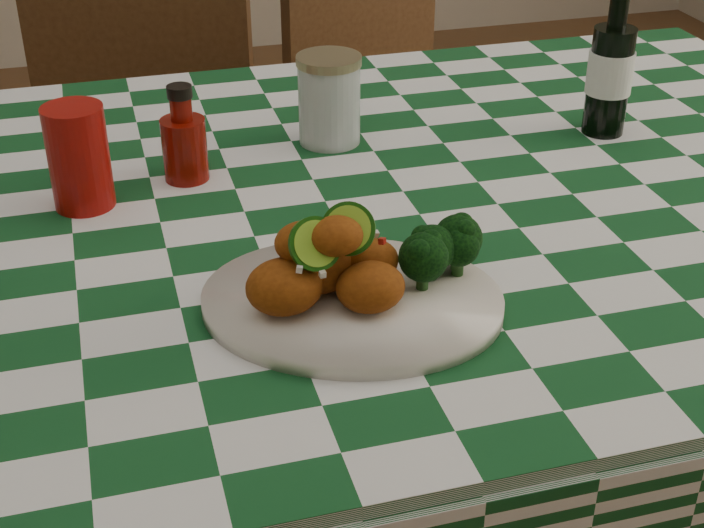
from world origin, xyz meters
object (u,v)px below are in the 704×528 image
object	(u,v)px
dining_table	(329,442)
wooden_chair_right	(405,179)
plate	(352,302)
red_tumbler	(79,157)
beer_bottle	(612,57)
mason_jar	(329,100)
ketchup_bottle	(183,133)
wooden_chair_left	(123,191)
fried_chicken_pile	(334,258)

from	to	relation	value
dining_table	wooden_chair_right	size ratio (longest dim) A/B	2.01
plate	wooden_chair_right	xyz separation A→B (m)	(0.41, 1.01, -0.38)
red_tumbler	beer_bottle	size ratio (longest dim) A/B	0.58
beer_bottle	mason_jar	bearing A→B (deg)	169.26
ketchup_bottle	wooden_chair_left	size ratio (longest dim) A/B	0.13
wooden_chair_right	dining_table	bearing A→B (deg)	-134.73
plate	wooden_chair_left	world-z (taller)	wooden_chair_left
fried_chicken_pile	red_tumbler	xyz separation A→B (m)	(-0.24, 0.32, -0.00)
dining_table	red_tumbler	distance (m)	0.55
ketchup_bottle	wooden_chair_right	world-z (taller)	ketchup_bottle
dining_table	mason_jar	xyz separation A→B (m)	(0.05, 0.18, 0.46)
ketchup_bottle	beer_bottle	bearing A→B (deg)	-0.66
red_tumbler	wooden_chair_right	distance (m)	1.05
red_tumbler	wooden_chair_right	size ratio (longest dim) A/B	0.16
red_tumbler	dining_table	bearing A→B (deg)	-13.80
red_tumbler	beer_bottle	world-z (taller)	beer_bottle
mason_jar	plate	bearing A→B (deg)	-101.54
plate	fried_chicken_pile	world-z (taller)	fried_chicken_pile
ketchup_bottle	wooden_chair_right	xyz separation A→B (m)	(0.53, 0.65, -0.44)
red_tumbler	mason_jar	xyz separation A→B (m)	(0.34, 0.11, -0.00)
fried_chicken_pile	mason_jar	size ratio (longest dim) A/B	1.17
ketchup_bottle	dining_table	bearing A→B (deg)	-35.74
wooden_chair_right	red_tumbler	bearing A→B (deg)	-152.37
fried_chicken_pile	wooden_chair_right	size ratio (longest dim) A/B	0.18
fried_chicken_pile	beer_bottle	size ratio (longest dim) A/B	0.66
ketchup_bottle	wooden_chair_left	distance (m)	0.69
fried_chicken_pile	beer_bottle	xyz separation A→B (m)	(0.49, 0.35, 0.05)
ketchup_bottle	fried_chicken_pile	bearing A→B (deg)	-73.78
dining_table	beer_bottle	size ratio (longest dim) A/B	7.46
ketchup_bottle	beer_bottle	distance (m)	0.60
fried_chicken_pile	beer_bottle	distance (m)	0.61
beer_bottle	wooden_chair_left	distance (m)	0.98
fried_chicken_pile	ketchup_bottle	world-z (taller)	ketchup_bottle
dining_table	wooden_chair_right	xyz separation A→B (m)	(0.37, 0.77, 0.02)
plate	beer_bottle	distance (m)	0.60
ketchup_bottle	wooden_chair_left	world-z (taller)	wooden_chair_left
red_tumbler	ketchup_bottle	size ratio (longest dim) A/B	1.02
mason_jar	ketchup_bottle	bearing A→B (deg)	-162.41
beer_bottle	wooden_chair_left	bearing A→B (deg)	138.60
fried_chicken_pile	mason_jar	world-z (taller)	mason_jar
dining_table	mason_jar	bearing A→B (deg)	73.69
dining_table	beer_bottle	distance (m)	0.68
dining_table	wooden_chair_right	world-z (taller)	wooden_chair_right
fried_chicken_pile	wooden_chair_left	xyz separation A→B (m)	(-0.18, 0.94, -0.35)
fried_chicken_pile	wooden_chair_left	world-z (taller)	wooden_chair_left
wooden_chair_right	beer_bottle	bearing A→B (deg)	-102.98
dining_table	mason_jar	size ratio (longest dim) A/B	13.31
plate	dining_table	bearing A→B (deg)	82.06
dining_table	mason_jar	distance (m)	0.49
plate	wooden_chair_left	size ratio (longest dim) A/B	0.31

